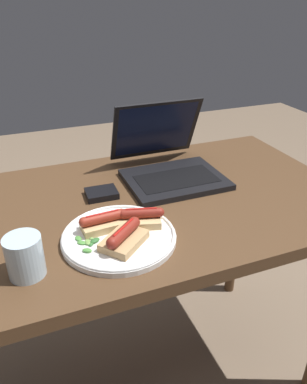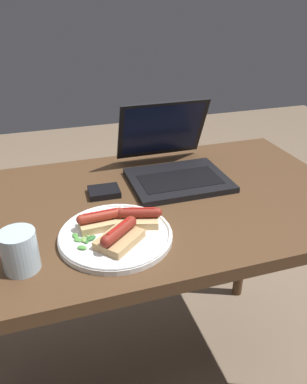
% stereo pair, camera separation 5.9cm
% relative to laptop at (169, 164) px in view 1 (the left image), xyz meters
% --- Properties ---
extents(ground_plane, '(6.00, 6.00, 0.00)m').
position_rel_laptop_xyz_m(ground_plane, '(-0.15, -0.12, -0.79)').
color(ground_plane, '#75604C').
extents(desk, '(1.26, 0.70, 0.75)m').
position_rel_laptop_xyz_m(desk, '(-0.15, -0.12, -0.12)').
color(desk, '#4C331E').
rests_on(desk, ground_plane).
extents(laptop, '(0.30, 0.33, 0.23)m').
position_rel_laptop_xyz_m(laptop, '(0.00, 0.00, 0.00)').
color(laptop, black).
rests_on(laptop, desk).
extents(plate, '(0.28, 0.28, 0.02)m').
position_rel_laptop_xyz_m(plate, '(-0.25, -0.28, -0.03)').
color(plate, white).
rests_on(plate, desk).
extents(sausage_toast_left, '(0.13, 0.13, 0.05)m').
position_rel_laptop_xyz_m(sausage_toast_left, '(-0.25, -0.32, -0.01)').
color(sausage_toast_left, tan).
rests_on(sausage_toast_left, plate).
extents(sausage_toast_middle, '(0.12, 0.06, 0.05)m').
position_rel_laptop_xyz_m(sausage_toast_middle, '(-0.28, -0.24, -0.01)').
color(sausage_toast_middle, tan).
rests_on(sausage_toast_middle, plate).
extents(sausage_toast_right, '(0.11, 0.09, 0.05)m').
position_rel_laptop_xyz_m(sausage_toast_right, '(-0.19, -0.25, -0.01)').
color(sausage_toast_right, tan).
rests_on(sausage_toast_right, plate).
extents(salad_pile, '(0.06, 0.08, 0.01)m').
position_rel_laptop_xyz_m(salad_pile, '(-0.33, -0.29, -0.02)').
color(salad_pile, '#4C8E3D').
rests_on(salad_pile, plate).
extents(drinking_glass, '(0.08, 0.08, 0.09)m').
position_rel_laptop_xyz_m(drinking_glass, '(-0.47, -0.33, 0.00)').
color(drinking_glass, silver).
rests_on(drinking_glass, desk).
extents(external_drive, '(0.09, 0.08, 0.02)m').
position_rel_laptop_xyz_m(external_drive, '(-0.24, -0.05, -0.03)').
color(external_drive, black).
rests_on(external_drive, desk).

